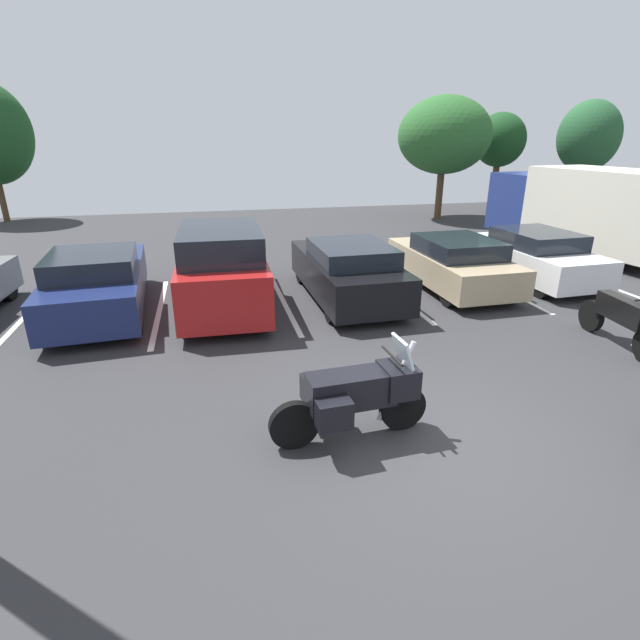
# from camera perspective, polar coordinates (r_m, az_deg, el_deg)

# --- Properties ---
(ground) EXTENTS (44.00, 44.00, 0.10)m
(ground) POSITION_cam_1_polar(r_m,az_deg,el_deg) (6.84, 12.75, -14.07)
(ground) COLOR #2D2D30
(motorcycle_touring) EXTENTS (2.20, 1.00, 1.37)m
(motorcycle_touring) POSITION_cam_1_polar(r_m,az_deg,el_deg) (6.42, 4.38, -8.67)
(motorcycle_touring) COLOR black
(motorcycle_touring) RESTS_ON ground
(motorcycle_third) EXTENTS (0.62, 2.23, 1.30)m
(motorcycle_third) POSITION_cam_1_polar(r_m,az_deg,el_deg) (10.80, 32.02, 0.14)
(motorcycle_third) COLOR black
(motorcycle_third) RESTS_ON ground
(parking_stripes) EXTENTS (20.59, 4.79, 0.01)m
(parking_stripes) POSITION_cam_1_polar(r_m,az_deg,el_deg) (11.83, -11.39, 1.74)
(parking_stripes) COLOR silver
(parking_stripes) RESTS_ON ground
(car_navy) EXTENTS (2.24, 5.01, 1.47)m
(car_navy) POSITION_cam_1_polar(r_m,az_deg,el_deg) (12.02, -24.79, 4.04)
(car_navy) COLOR navy
(car_navy) RESTS_ON ground
(car_red) EXTENTS (2.01, 4.93, 1.93)m
(car_red) POSITION_cam_1_polar(r_m,az_deg,el_deg) (11.48, -11.49, 6.08)
(car_red) COLOR maroon
(car_red) RESTS_ON ground
(car_black) EXTENTS (1.93, 4.63, 1.44)m
(car_black) POSITION_cam_1_polar(r_m,az_deg,el_deg) (11.92, 3.23, 5.83)
(car_black) COLOR black
(car_black) RESTS_ON ground
(car_tan) EXTENTS (1.93, 4.41, 1.35)m
(car_tan) POSITION_cam_1_polar(r_m,az_deg,el_deg) (13.34, 15.39, 6.57)
(car_tan) COLOR tan
(car_tan) RESTS_ON ground
(car_white) EXTENTS (1.96, 4.36, 1.40)m
(car_white) POSITION_cam_1_polar(r_m,az_deg,el_deg) (14.76, 23.85, 6.96)
(car_white) COLOR white
(car_white) RESTS_ON ground
(box_truck) EXTENTS (3.23, 7.26, 2.82)m
(box_truck) POSITION_cam_1_polar(r_m,az_deg,el_deg) (18.98, 28.94, 11.50)
(box_truck) COLOR navy
(box_truck) RESTS_ON ground
(tree_right) EXTENTS (2.58, 2.58, 4.94)m
(tree_right) POSITION_cam_1_polar(r_m,az_deg,el_deg) (28.01, 20.49, 19.25)
(tree_right) COLOR #4C3823
(tree_right) RESTS_ON ground
(tree_center_right) EXTENTS (2.82, 2.82, 5.42)m
(tree_center_right) POSITION_cam_1_polar(r_m,az_deg,el_deg) (27.75, 29.17, 18.37)
(tree_center_right) COLOR #4C3823
(tree_center_right) RESTS_ON ground
(tree_center_left) EXTENTS (4.28, 4.28, 5.56)m
(tree_center_left) POSITION_cam_1_polar(r_m,az_deg,el_deg) (24.64, 14.48, 20.37)
(tree_center_left) COLOR #4C3823
(tree_center_left) RESTS_ON ground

